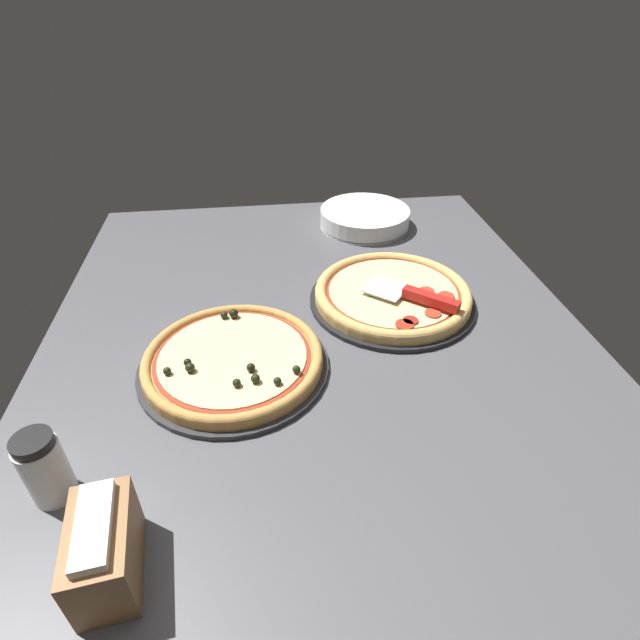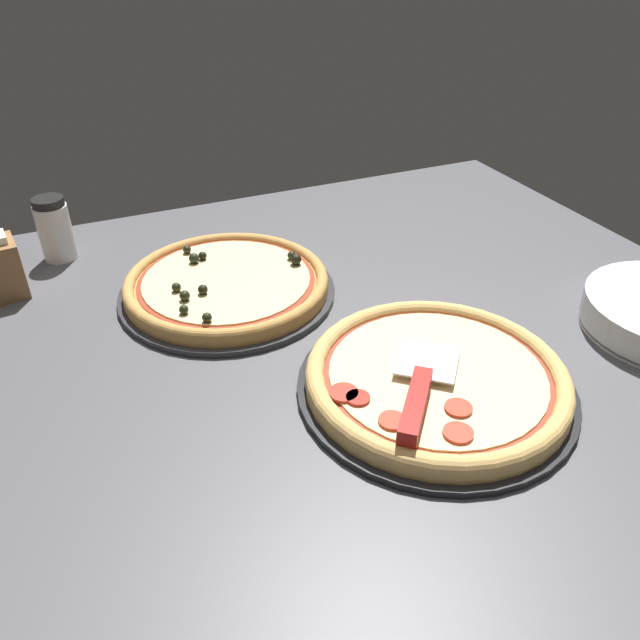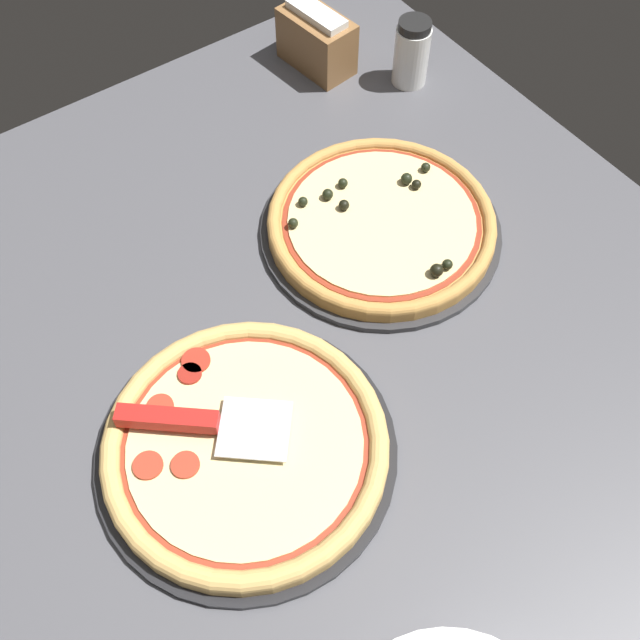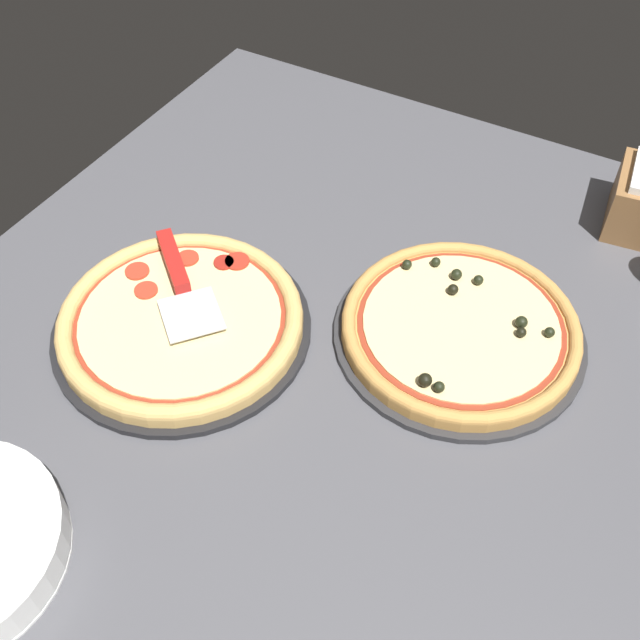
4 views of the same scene
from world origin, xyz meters
TOP-DOWN VIEW (x-y plane):
  - ground_plane at (0.00, 0.00)cm, footprint 125.25×107.40cm
  - pizza_pan_front at (5.75, -17.26)cm, footprint 35.57×35.57cm
  - pizza_front at (5.71, -17.28)cm, footprint 33.44×33.44cm
  - pizza_pan_back at (-11.80, 16.43)cm, footprint 34.31×34.31cm
  - pizza_back at (-11.81, 16.43)cm, footprint 32.25×32.25cm
  - serving_spatula at (0.25, -21.52)cm, footprint 16.68×18.46cm
  - napkin_holder at (-47.46, 30.51)cm, footprint 13.52×8.47cm

SIDE VIEW (x-z plane):
  - ground_plane at x=0.00cm, z-range -3.60..0.00cm
  - pizza_pan_front at x=5.75cm, z-range 0.00..1.00cm
  - pizza_pan_back at x=-11.80cm, z-range 0.00..1.00cm
  - pizza_front at x=5.71cm, z-range 0.93..3.72cm
  - pizza_back at x=-11.81cm, z-range 0.40..4.25cm
  - serving_spatula at x=0.25cm, z-range 3.60..5.60cm
  - napkin_holder at x=-47.46cm, z-range -0.30..10.03cm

